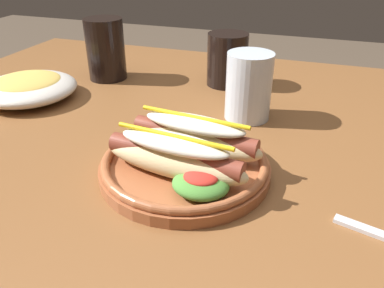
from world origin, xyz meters
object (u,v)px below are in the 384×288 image
(extra_cup, at_px, (227,60))
(side_bowl, at_px, (28,87))
(hot_dog_plate, at_px, (185,157))
(water_cup, at_px, (249,86))
(soda_cup, at_px, (106,49))

(extra_cup, xyz_separation_m, side_bowl, (-0.35, -0.21, -0.03))
(hot_dog_plate, xyz_separation_m, water_cup, (0.04, 0.21, 0.03))
(hot_dog_plate, distance_m, soda_cup, 0.43)
(soda_cup, bearing_deg, water_cup, -17.33)
(hot_dog_plate, xyz_separation_m, side_bowl, (-0.38, 0.16, -0.00))
(hot_dog_plate, bearing_deg, soda_cup, 133.42)
(water_cup, bearing_deg, side_bowl, -172.81)
(side_bowl, bearing_deg, extra_cup, 30.75)
(soda_cup, distance_m, water_cup, 0.35)
(soda_cup, relative_size, water_cup, 1.13)
(soda_cup, bearing_deg, hot_dog_plate, -46.58)
(soda_cup, relative_size, extra_cup, 1.21)
(soda_cup, height_order, water_cup, soda_cup)
(water_cup, relative_size, extra_cup, 1.07)
(hot_dog_plate, height_order, water_cup, water_cup)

